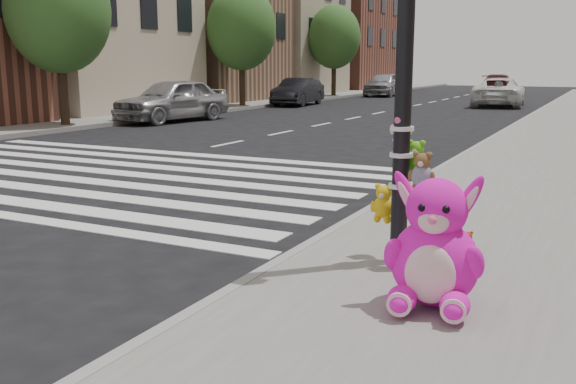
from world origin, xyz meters
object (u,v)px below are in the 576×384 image
Objects in this scene: car_dark_far at (298,92)px; car_white_near at (499,92)px; pink_bunny at (434,252)px; signal_pole at (405,91)px; car_silver_far at (172,100)px; red_teddy at (468,242)px.

car_dark_far is 0.84× the size of car_white_near.
car_dark_far is (-13.00, 24.32, 0.09)m from pink_bunny.
car_silver_far is (-12.41, 12.94, -1.01)m from signal_pole.
car_silver_far reaches higher than car_white_near.
signal_pole is 17.96m from car_silver_far.
car_white_near is (9.10, 3.76, 0.00)m from car_dark_far.
car_silver_far reaches higher than car_dark_far.
pink_bunny is (0.60, -1.05, -1.20)m from signal_pole.
car_white_near is (-3.85, 26.45, 0.43)m from red_teddy.
pink_bunny is at bearing -118.41° from red_teddy.
car_dark_far is (0.00, 10.34, -0.09)m from car_silver_far.
signal_pole is 17.67× the size of red_teddy.
red_teddy is (-0.05, 1.63, -0.33)m from pink_bunny.
red_teddy is 0.05× the size of car_silver_far.
car_white_near is (-3.91, 28.08, 0.10)m from pink_bunny.
car_white_near is (-3.31, 27.04, -1.10)m from signal_pole.
pink_bunny is 28.36m from car_white_near.
car_white_near reaches higher than red_teddy.
car_dark_far is 9.84m from car_white_near.
car_silver_far is at bearing -95.72° from car_dark_far.
signal_pole reaches higher than car_dark_far.
car_white_near is at bearing 90.83° from pink_bunny.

